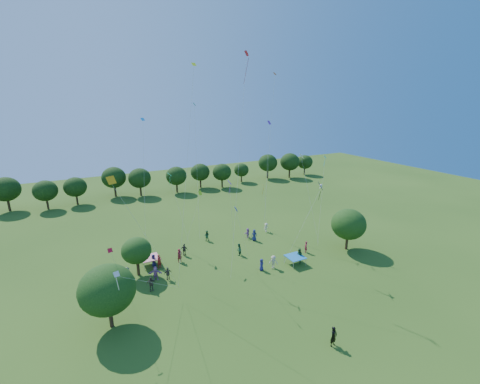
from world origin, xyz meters
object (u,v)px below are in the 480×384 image
at_px(near_tree_north, 136,251).
at_px(near_tree_west, 107,290).
at_px(tent_red_stripe, 150,258).
at_px(pirate_kite, 320,188).
at_px(near_tree_east, 349,224).
at_px(red_high_kite, 243,100).
at_px(tent_blue, 295,257).
at_px(man_in_black, 334,337).

bearing_deg(near_tree_north, near_tree_west, -115.71).
height_order(tent_red_stripe, pirate_kite, pirate_kite).
distance_m(near_tree_east, red_high_kite, 22.82).
bearing_deg(red_high_kite, near_tree_north, 169.79).
height_order(near_tree_west, tent_blue, near_tree_west).
relative_size(near_tree_east, pirate_kite, 0.61).
bearing_deg(man_in_black, tent_red_stripe, 106.32).
xyz_separation_m(near_tree_east, tent_red_stripe, (-26.17, 8.33, -2.81)).
relative_size(near_tree_west, near_tree_east, 1.05).
distance_m(near_tree_north, tent_red_stripe, 3.45).
bearing_deg(man_in_black, near_tree_west, 135.07).
distance_m(near_tree_north, pirate_kite, 23.50).
height_order(near_tree_east, red_high_kite, red_high_kite).
distance_m(near_tree_east, tent_red_stripe, 27.61).
distance_m(near_tree_west, tent_blue, 23.08).
relative_size(near_tree_north, man_in_black, 2.58).
height_order(tent_blue, red_high_kite, red_high_kite).
xyz_separation_m(near_tree_east, tent_blue, (-9.27, -0.15, -2.81)).
xyz_separation_m(near_tree_north, tent_blue, (18.78, -6.66, -2.26)).
xyz_separation_m(near_tree_north, man_in_black, (12.95, -20.02, -2.34)).
height_order(near_tree_east, pirate_kite, pirate_kite).
bearing_deg(red_high_kite, near_tree_west, -160.93).
height_order(tent_blue, man_in_black, man_in_black).
xyz_separation_m(man_in_black, pirate_kite, (7.90, 11.91, 9.56)).
distance_m(near_tree_east, tent_blue, 9.69).
bearing_deg(tent_blue, near_tree_east, 0.95).
xyz_separation_m(near_tree_east, pirate_kite, (-7.21, -1.61, 6.67)).
relative_size(near_tree_east, tent_red_stripe, 2.74).
bearing_deg(tent_red_stripe, red_high_kite, -20.25).
bearing_deg(near_tree_west, man_in_black, -34.38).
bearing_deg(tent_red_stripe, pirate_kite, -27.65).
xyz_separation_m(near_tree_west, red_high_kite, (17.36, 6.00, 16.79)).
height_order(near_tree_west, red_high_kite, red_high_kite).
distance_m(tent_red_stripe, red_high_kite, 23.20).
bearing_deg(near_tree_north, near_tree_east, -13.06).
bearing_deg(near_tree_west, tent_red_stripe, 59.91).
relative_size(tent_red_stripe, pirate_kite, 0.22).
bearing_deg(tent_red_stripe, near_tree_east, -17.65).
relative_size(near_tree_west, near_tree_north, 1.29).
distance_m(tent_red_stripe, pirate_kite, 23.41).
bearing_deg(near_tree_west, pirate_kite, 0.65).
distance_m(tent_red_stripe, tent_blue, 18.91).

